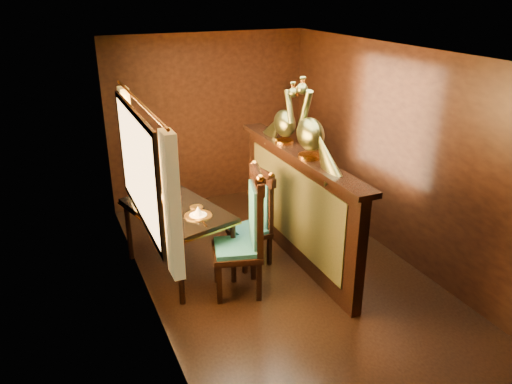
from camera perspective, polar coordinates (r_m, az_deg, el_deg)
ground at (r=5.86m, az=3.11°, el=-9.44°), size 5.00×5.00×0.00m
room_shell at (r=5.17m, az=2.54°, el=5.45°), size 3.04×5.04×2.52m
partition at (r=5.89m, az=4.73°, el=-1.43°), size 0.26×2.70×1.36m
dining_table at (r=5.68m, az=-9.03°, el=-2.51°), size 1.13×1.51×0.99m
chair_left at (r=5.23m, az=-0.83°, el=-4.27°), size 0.63×0.65×1.43m
chair_right at (r=5.86m, az=0.14°, el=-2.54°), size 0.48×0.50×1.18m
peacock_left at (r=5.35m, az=6.30°, el=8.20°), size 0.27×0.72×0.85m
peacock_right at (r=5.88m, az=3.32°, el=9.16°), size 0.24×0.64×0.76m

